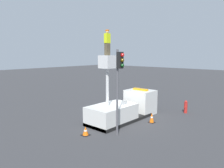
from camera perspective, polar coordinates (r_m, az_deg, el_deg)
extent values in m
plane|color=#38383A|center=(17.18, 2.05, -9.50)|extent=(120.00, 120.00, 0.00)
cube|color=black|center=(17.15, 2.05, -9.12)|extent=(5.52, 2.32, 0.24)
cube|color=silver|center=(16.30, -0.06, -7.93)|extent=(3.65, 2.26, 1.38)
cube|color=silver|center=(19.05, 7.39, -4.64)|extent=(1.87, 2.26, 2.04)
cube|color=black|center=(19.74, 8.97, -3.01)|extent=(0.03, 1.92, 0.81)
cube|color=orange|center=(18.85, 7.45, -1.41)|extent=(0.36, 1.36, 0.14)
cylinder|color=silver|center=(15.51, -1.21, -0.75)|extent=(0.22, 0.22, 2.85)
cube|color=silver|center=(15.34, -1.23, 5.81)|extent=(0.93, 0.93, 0.90)
cube|color=brown|center=(15.33, -1.24, 9.06)|extent=(0.34, 0.26, 0.84)
cube|color=#D1E519|center=(15.36, -1.24, 11.86)|extent=(0.40, 0.26, 0.66)
sphere|color=beige|center=(15.40, -1.25, 13.51)|extent=(0.23, 0.23, 0.23)
cylinder|color=orange|center=(15.41, -1.25, 13.83)|extent=(0.26, 0.26, 0.09)
cylinder|color=#515156|center=(13.60, 1.38, -2.44)|extent=(0.14, 0.14, 5.41)
cube|color=black|center=(13.24, 2.10, 6.24)|extent=(0.34, 0.28, 1.00)
sphere|color=red|center=(13.12, 2.74, 7.57)|extent=(0.22, 0.22, 0.22)
sphere|color=#503C07|center=(13.12, 2.73, 6.22)|extent=(0.22, 0.22, 0.22)
sphere|color=#083710|center=(13.14, 2.72, 4.86)|extent=(0.22, 0.22, 0.22)
cylinder|color=#B2231E|center=(20.19, 18.68, -5.91)|extent=(0.29, 0.29, 0.92)
sphere|color=#B2231E|center=(20.07, 18.75, -4.43)|extent=(0.24, 0.24, 0.24)
cylinder|color=#B2231E|center=(19.99, 18.47, -5.76)|extent=(0.12, 0.11, 0.11)
cylinder|color=#B2231E|center=(20.35, 18.92, -5.54)|extent=(0.12, 0.11, 0.11)
cube|color=black|center=(14.37, -6.92, -13.08)|extent=(0.49, 0.49, 0.03)
cone|color=orange|center=(14.27, -6.93, -12.07)|extent=(0.41, 0.41, 0.57)
cylinder|color=white|center=(14.26, -6.94, -11.96)|extent=(0.21, 0.21, 0.08)
cube|color=black|center=(16.95, 10.31, -9.82)|extent=(0.42, 0.42, 0.03)
cone|color=orange|center=(16.85, 10.34, -8.63)|extent=(0.35, 0.35, 0.77)
cylinder|color=white|center=(16.83, 10.35, -8.51)|extent=(0.18, 0.18, 0.11)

